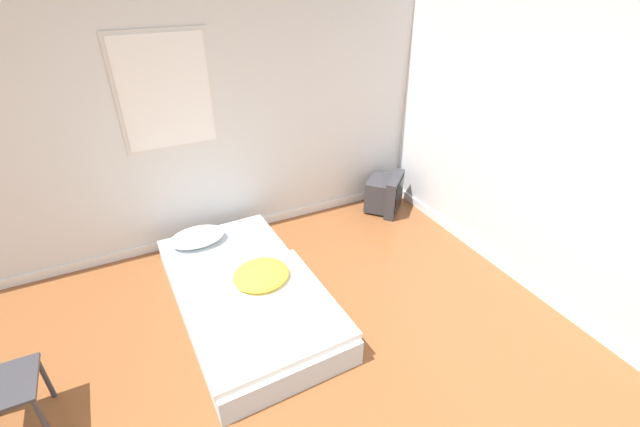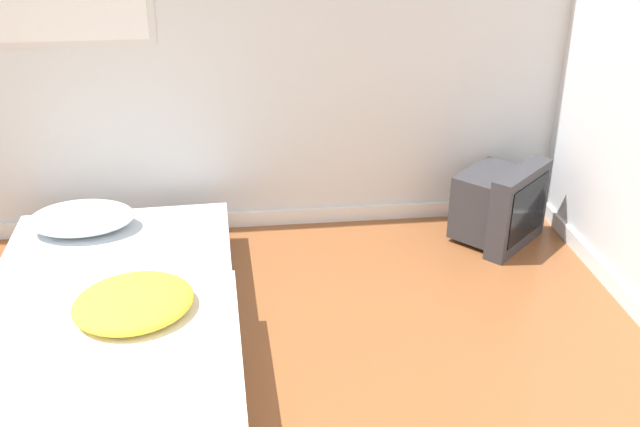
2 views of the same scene
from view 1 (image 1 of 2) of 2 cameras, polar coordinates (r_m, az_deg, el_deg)
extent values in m
cube|color=silver|center=(4.28, -17.52, 11.63)|extent=(7.37, 0.06, 2.60)
cube|color=white|center=(4.78, -15.10, -2.78)|extent=(7.37, 0.02, 0.09)
cube|color=silver|center=(4.15, -19.89, 14.92)|extent=(0.84, 0.01, 1.06)
cube|color=white|center=(4.14, -19.88, 14.90)|extent=(0.77, 0.01, 0.99)
cube|color=white|center=(4.13, 34.39, -14.28)|extent=(0.02, 8.25, 0.09)
cube|color=silver|center=(3.82, -9.84, -10.57)|extent=(1.16, 2.08, 0.23)
ellipsoid|color=white|center=(4.31, -16.04, -3.03)|extent=(0.53, 0.36, 0.14)
cube|color=silver|center=(3.45, -7.81, -12.69)|extent=(1.15, 1.23, 0.05)
ellipsoid|color=yellow|center=(3.68, -7.86, -8.07)|extent=(0.61, 0.59, 0.11)
cube|color=#333338|center=(5.15, 7.88, 2.72)|extent=(0.47, 0.46, 0.36)
cube|color=#333338|center=(5.11, 9.87, 2.54)|extent=(0.44, 0.42, 0.45)
cube|color=black|center=(5.09, 10.52, 2.54)|extent=(0.30, 0.28, 0.33)
cube|color=#333338|center=(3.38, -36.75, -18.05)|extent=(0.39, 0.39, 0.03)
cylinder|color=#333338|center=(3.36, -33.02, -22.02)|extent=(0.03, 0.03, 0.38)
cylinder|color=#333338|center=(3.59, -32.73, -17.96)|extent=(0.03, 0.03, 0.38)
camera|label=2|loc=(1.48, 44.19, -7.03)|focal=40.00mm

